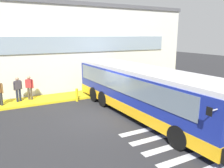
# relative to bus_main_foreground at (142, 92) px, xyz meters

# --- Properties ---
(ground_plane) EXTENTS (80.00, 90.00, 0.02)m
(ground_plane) POSITION_rel_bus_main_foreground_xyz_m (-2.25, 0.59, -1.34)
(ground_plane) COLOR #2B2B2D
(ground_plane) RESTS_ON ground
(bay_paint_stripes) EXTENTS (4.40, 3.96, 0.01)m
(bay_paint_stripes) POSITION_rel_bus_main_foreground_xyz_m (-0.25, -3.61, -1.33)
(bay_paint_stripes) COLOR silver
(bay_paint_stripes) RESTS_ON ground
(terminal_building) EXTENTS (23.58, 13.80, 6.98)m
(terminal_building) POSITION_rel_bus_main_foreground_xyz_m (-2.94, 12.22, 2.15)
(terminal_building) COLOR silver
(terminal_building) RESTS_ON ground
(boarding_curb) EXTENTS (25.78, 2.00, 0.15)m
(boarding_curb) POSITION_rel_bus_main_foreground_xyz_m (-2.25, 5.39, -1.26)
(boarding_curb) COLOR yellow
(boarding_curb) RESTS_ON ground
(bus_main_foreground) EXTENTS (3.36, 11.86, 2.70)m
(bus_main_foreground) POSITION_rel_bus_main_foreground_xyz_m (0.00, 0.00, 0.00)
(bus_main_foreground) COLOR navy
(bus_main_foreground) RESTS_ON ground
(passenger_by_doorway) EXTENTS (0.55, 0.47, 1.68)m
(passenger_by_doorway) POSITION_rel_bus_main_foreground_xyz_m (-6.17, 5.48, -0.22)
(passenger_by_doorway) COLOR #1E2338
(passenger_by_doorway) RESTS_ON boarding_curb
(passenger_at_curb_edge) EXTENTS (0.50, 0.40, 1.68)m
(passenger_at_curb_edge) POSITION_rel_bus_main_foreground_xyz_m (-5.42, 5.57, -0.26)
(passenger_at_curb_edge) COLOR #4C4233
(passenger_at_curb_edge) RESTS_ON boarding_curb
(safety_bollard_yellow) EXTENTS (0.18, 0.18, 0.90)m
(safety_bollard_yellow) POSITION_rel_bus_main_foreground_xyz_m (-2.53, 4.19, -0.88)
(safety_bollard_yellow) COLOR yellow
(safety_bollard_yellow) RESTS_ON ground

